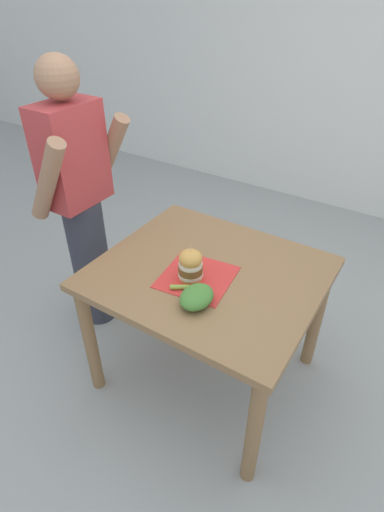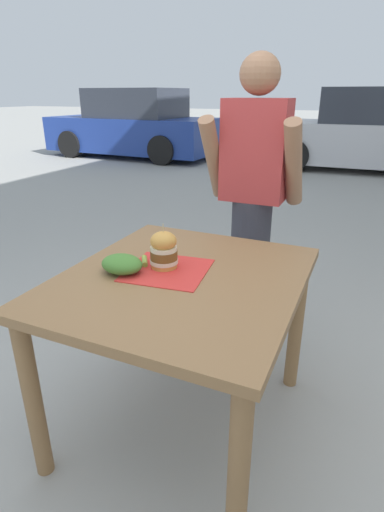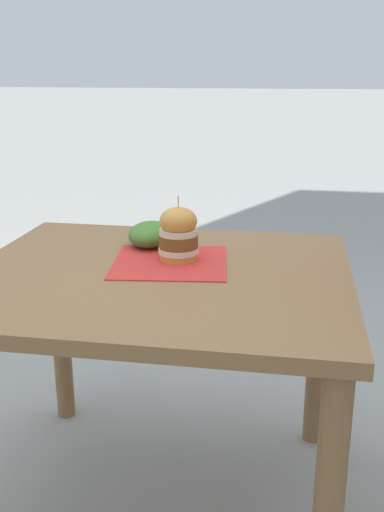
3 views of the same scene
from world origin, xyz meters
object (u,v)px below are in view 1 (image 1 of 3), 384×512
Objects in this scene: side_salad at (197,297)px; parked_car_far_end at (59,40)px; pickle_spear at (180,287)px; sandwich at (190,265)px; patio_table at (208,289)px; diner_across_table at (81,203)px.

side_salad is 0.04× the size of parked_car_far_end.
sandwich is at bearing 1.46° from pickle_spear.
parked_car_far_end is at bearing 51.64° from sandwich.
side_salad reaches higher than patio_table.
parked_car_far_end is at bearing 48.87° from diner_across_table.
sandwich is 0.87m from diner_across_table.
sandwich is 0.05× the size of parked_car_far_end.
parked_car_far_end reaches higher than sandwich.
patio_table is at bearing -92.21° from diner_across_table.
side_salad is 9.73m from parked_car_far_end.
sandwich is 2.17× the size of pickle_spear.
parked_car_far_end is at bearing 52.29° from patio_table.
patio_table is at bearing 18.10° from side_salad.
side_salad is (-0.04, -0.12, 0.02)m from pickle_spear.
pickle_spear is at bearing 71.48° from side_salad.
diner_across_table is at bearing 87.79° from patio_table.
side_salad is 1.02m from diner_across_table.
side_salad is at bearing -108.52° from pickle_spear.
diner_across_table reaches higher than side_salad.
parked_car_far_end is at bearing 51.45° from side_salad.
diner_across_table is (0.28, 0.98, 0.06)m from side_salad.
sandwich is 0.12m from pickle_spear.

